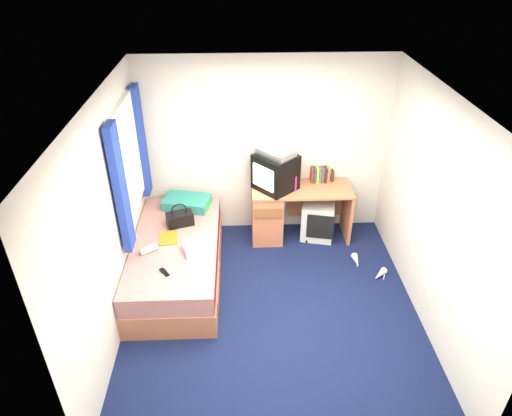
{
  "coord_description": "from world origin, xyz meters",
  "views": [
    {
      "loc": [
        -0.33,
        -3.71,
        3.65
      ],
      "look_at": [
        -0.15,
        0.7,
        0.91
      ],
      "focal_mm": 32.0,
      "sensor_mm": 36.0,
      "label": 1
    }
  ],
  "objects_px": {
    "aerosol_can": "(294,181)",
    "pillow": "(187,202)",
    "vcr": "(276,152)",
    "pink_water_bottle": "(294,183)",
    "desk": "(280,210)",
    "magazine": "(168,238)",
    "towel": "(197,248)",
    "white_heels": "(368,268)",
    "bed": "(177,259)",
    "handbag": "(180,218)",
    "storage_cube": "(318,219)",
    "crt_tv": "(275,172)",
    "colour_swatch_fan": "(170,277)",
    "water_bottle": "(149,249)",
    "remote_control": "(165,273)",
    "picture_frame": "(333,175)"
  },
  "relations": [
    {
      "from": "magazine",
      "to": "handbag",
      "type": "bearing_deg",
      "value": 68.83
    },
    {
      "from": "white_heels",
      "to": "pink_water_bottle",
      "type": "bearing_deg",
      "value": 139.8
    },
    {
      "from": "towel",
      "to": "water_bottle",
      "type": "relative_size",
      "value": 1.43
    },
    {
      "from": "towel",
      "to": "magazine",
      "type": "bearing_deg",
      "value": 143.69
    },
    {
      "from": "crt_tv",
      "to": "remote_control",
      "type": "height_order",
      "value": "crt_tv"
    },
    {
      "from": "aerosol_can",
      "to": "desk",
      "type": "bearing_deg",
      "value": -172.06
    },
    {
      "from": "pillow",
      "to": "desk",
      "type": "relative_size",
      "value": 0.44
    },
    {
      "from": "aerosol_can",
      "to": "picture_frame",
      "type": "bearing_deg",
      "value": 17.23
    },
    {
      "from": "aerosol_can",
      "to": "magazine",
      "type": "xyz_separation_m",
      "value": [
        -1.56,
        -0.8,
        -0.29
      ]
    },
    {
      "from": "picture_frame",
      "to": "pink_water_bottle",
      "type": "xyz_separation_m",
      "value": [
        -0.54,
        -0.25,
        0.03
      ]
    },
    {
      "from": "vcr",
      "to": "pink_water_bottle",
      "type": "bearing_deg",
      "value": 31.23
    },
    {
      "from": "bed",
      "to": "storage_cube",
      "type": "xyz_separation_m",
      "value": [
        1.81,
        0.81,
        -0.01
      ]
    },
    {
      "from": "crt_tv",
      "to": "colour_swatch_fan",
      "type": "xyz_separation_m",
      "value": [
        -1.2,
        -1.47,
        -0.44
      ]
    },
    {
      "from": "magazine",
      "to": "white_heels",
      "type": "xyz_separation_m",
      "value": [
        2.42,
        -0.02,
        -0.51
      ]
    },
    {
      "from": "aerosol_can",
      "to": "water_bottle",
      "type": "xyz_separation_m",
      "value": [
        -1.74,
        -1.05,
        -0.26
      ]
    },
    {
      "from": "handbag",
      "to": "colour_swatch_fan",
      "type": "xyz_separation_m",
      "value": [
        -0.01,
        -0.99,
        -0.08
      ]
    },
    {
      "from": "desk",
      "to": "towel",
      "type": "height_order",
      "value": "desk"
    },
    {
      "from": "crt_tv",
      "to": "handbag",
      "type": "distance_m",
      "value": 1.34
    },
    {
      "from": "crt_tv",
      "to": "picture_frame",
      "type": "relative_size",
      "value": 4.57
    },
    {
      "from": "towel",
      "to": "white_heels",
      "type": "distance_m",
      "value": 2.14
    },
    {
      "from": "towel",
      "to": "colour_swatch_fan",
      "type": "relative_size",
      "value": 1.3
    },
    {
      "from": "bed",
      "to": "desk",
      "type": "bearing_deg",
      "value": 32.6
    },
    {
      "from": "vcr",
      "to": "towel",
      "type": "xyz_separation_m",
      "value": [
        -0.95,
        -1.04,
        -0.67
      ]
    },
    {
      "from": "pillow",
      "to": "pink_water_bottle",
      "type": "height_order",
      "value": "pink_water_bottle"
    },
    {
      "from": "remote_control",
      "to": "pink_water_bottle",
      "type": "bearing_deg",
      "value": 8.46
    },
    {
      "from": "desk",
      "to": "picture_frame",
      "type": "distance_m",
      "value": 0.84
    },
    {
      "from": "picture_frame",
      "to": "crt_tv",
      "type": "bearing_deg",
      "value": -164.11
    },
    {
      "from": "desk",
      "to": "magazine",
      "type": "xyz_separation_m",
      "value": [
        -1.38,
        -0.78,
        0.14
      ]
    },
    {
      "from": "pink_water_bottle",
      "to": "colour_swatch_fan",
      "type": "xyz_separation_m",
      "value": [
        -1.44,
        -1.41,
        -0.31
      ]
    },
    {
      "from": "aerosol_can",
      "to": "pillow",
      "type": "bearing_deg",
      "value": -176.2
    },
    {
      "from": "desk",
      "to": "white_heels",
      "type": "xyz_separation_m",
      "value": [
        1.04,
        -0.8,
        -0.37
      ]
    },
    {
      "from": "storage_cube",
      "to": "colour_swatch_fan",
      "type": "height_order",
      "value": "colour_swatch_fan"
    },
    {
      "from": "bed",
      "to": "magazine",
      "type": "relative_size",
      "value": 7.14
    },
    {
      "from": "storage_cube",
      "to": "water_bottle",
      "type": "height_order",
      "value": "water_bottle"
    },
    {
      "from": "bed",
      "to": "pink_water_bottle",
      "type": "relative_size",
      "value": 9.76
    },
    {
      "from": "crt_tv",
      "to": "towel",
      "type": "relative_size",
      "value": 2.24
    },
    {
      "from": "white_heels",
      "to": "desk",
      "type": "bearing_deg",
      "value": 142.45
    },
    {
      "from": "vcr",
      "to": "towel",
      "type": "relative_size",
      "value": 1.52
    },
    {
      "from": "aerosol_can",
      "to": "pink_water_bottle",
      "type": "bearing_deg",
      "value": -96.98
    },
    {
      "from": "aerosol_can",
      "to": "magazine",
      "type": "bearing_deg",
      "value": -152.78
    },
    {
      "from": "towel",
      "to": "magazine",
      "type": "height_order",
      "value": "towel"
    },
    {
      "from": "towel",
      "to": "magazine",
      "type": "xyz_separation_m",
      "value": [
        -0.36,
        0.26,
        -0.04
      ]
    },
    {
      "from": "white_heels",
      "to": "magazine",
      "type": "bearing_deg",
      "value": 179.51
    },
    {
      "from": "bed",
      "to": "handbag",
      "type": "bearing_deg",
      "value": 85.22
    },
    {
      "from": "pillow",
      "to": "white_heels",
      "type": "bearing_deg",
      "value": -17.91
    },
    {
      "from": "desk",
      "to": "storage_cube",
      "type": "bearing_deg",
      "value": -1.94
    },
    {
      "from": "crt_tv",
      "to": "picture_frame",
      "type": "bearing_deg",
      "value": 62.09
    },
    {
      "from": "vcr",
      "to": "water_bottle",
      "type": "relative_size",
      "value": 2.16
    },
    {
      "from": "pillow",
      "to": "storage_cube",
      "type": "xyz_separation_m",
      "value": [
        1.73,
        0.05,
        -0.34
      ]
    },
    {
      "from": "pillow",
      "to": "colour_swatch_fan",
      "type": "xyz_separation_m",
      "value": [
        -0.06,
        -1.4,
        -0.06
      ]
    }
  ]
}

